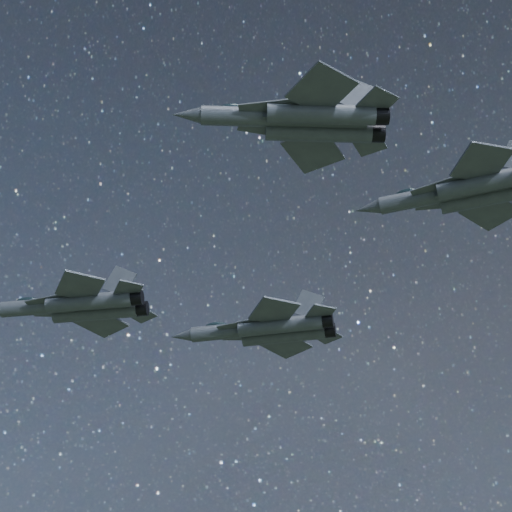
% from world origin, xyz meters
% --- Properties ---
extents(jet_lead, '(17.64, 12.12, 4.43)m').
position_xyz_m(jet_lead, '(-20.45, 4.27, 151.16)').
color(jet_lead, '#3A4049').
extents(jet_left, '(18.18, 12.62, 4.57)m').
position_xyz_m(jet_left, '(-5.10, 16.04, 151.98)').
color(jet_left, '#3A4049').
extents(jet_right, '(15.59, 10.32, 3.98)m').
position_xyz_m(jet_right, '(7.82, -14.23, 149.70)').
color(jet_right, '#3A4049').
extents(jet_slot, '(15.55, 11.07, 3.96)m').
position_xyz_m(jet_slot, '(17.95, -3.40, 148.99)').
color(jet_slot, '#3A4049').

